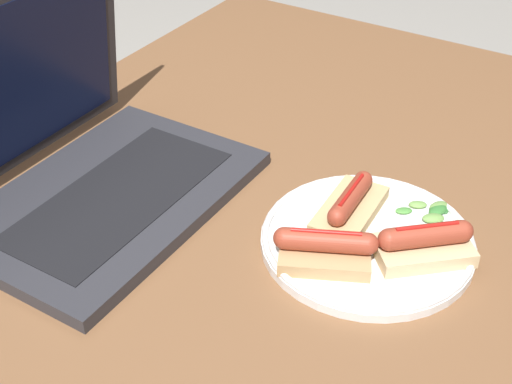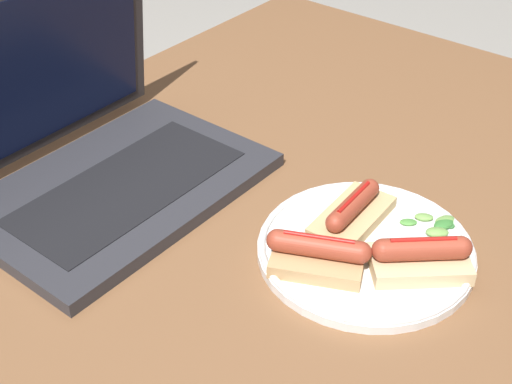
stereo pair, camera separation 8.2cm
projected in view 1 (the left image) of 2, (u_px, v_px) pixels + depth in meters
The scene contains 7 objects.
desk at pixel (222, 284), 0.90m from camera, with size 1.36×0.83×0.71m.
laptop at pixel (84, 165), 0.89m from camera, with size 0.37×0.28×0.25m.
plate at pixel (367, 240), 0.83m from camera, with size 0.25×0.25×0.02m.
sausage_toast_left at pixel (350, 205), 0.86m from camera, with size 0.12×0.07×0.04m.
sausage_toast_middle at pixel (424, 244), 0.79m from camera, with size 0.12×0.12×0.05m.
sausage_toast_right at pixel (325, 249), 0.79m from camera, with size 0.10×0.12×0.04m.
salad_pile at pixel (432, 210), 0.87m from camera, with size 0.06×0.06×0.01m.
Camera 1 is at (-0.54, -0.38, 1.25)m, focal length 50.00 mm.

